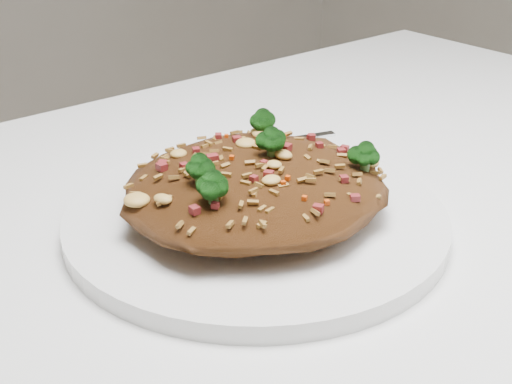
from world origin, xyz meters
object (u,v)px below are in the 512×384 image
Objects in this scene: fried_rice at (256,178)px; plate at (256,218)px; dining_table at (281,380)px; fork at (261,144)px.

plate is at bearing 157.75° from fried_rice.
fork reaches higher than dining_table.
dining_table is 6.01× the size of fried_rice.
fork is (0.08, 0.09, -0.02)m from fried_rice.
dining_table is at bearing -114.34° from fried_rice.
dining_table is 7.54× the size of fork.
fried_rice reaches higher than plate.
plate is (0.03, 0.06, 0.10)m from dining_table.
dining_table is at bearing -114.19° from plate.
plate is 0.12m from fork.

